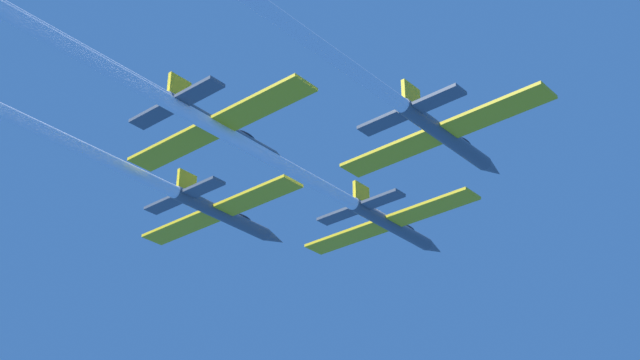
# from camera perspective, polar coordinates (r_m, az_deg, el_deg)

# --- Properties ---
(jet_lead) EXTENTS (16.83, 65.09, 2.79)m
(jet_lead) POSITION_cam_1_polar(r_m,az_deg,el_deg) (64.38, -6.46, 3.22)
(jet_lead) COLOR #4C5660
(jet_left_wing) EXTENTS (16.83, 57.45, 2.79)m
(jet_left_wing) POSITION_cam_1_polar(r_m,az_deg,el_deg) (67.61, -16.46, 2.81)
(jet_left_wing) COLOR #4C5660
(jet_right_wing) EXTENTS (16.83, 58.35, 2.79)m
(jet_right_wing) POSITION_cam_1_polar(r_m,az_deg,el_deg) (54.24, -2.54, 10.02)
(jet_right_wing) COLOR #4C5660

